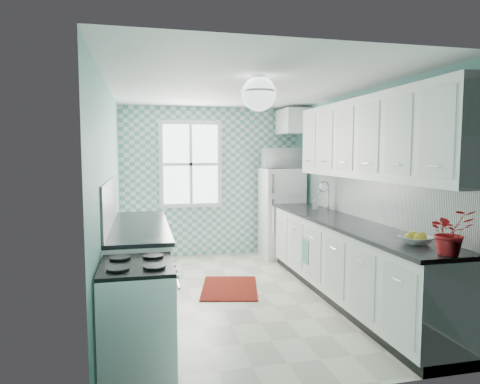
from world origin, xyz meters
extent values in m
cube|color=beige|center=(0.00, 0.00, -0.01)|extent=(3.00, 4.40, 0.02)
cube|color=white|center=(0.00, 0.00, 2.51)|extent=(3.00, 4.40, 0.02)
cube|color=#6BABA2|center=(0.00, 2.21, 1.25)|extent=(3.00, 0.02, 2.50)
cube|color=#6BABA2|center=(0.00, -2.21, 1.25)|extent=(3.00, 0.02, 2.50)
cube|color=#6BABA2|center=(-1.51, 0.00, 1.25)|extent=(0.02, 4.40, 2.50)
cube|color=#6BABA2|center=(1.51, 0.00, 1.25)|extent=(0.02, 4.40, 2.50)
cube|color=#64A9A1|center=(0.00, 2.19, 1.25)|extent=(3.00, 0.01, 2.50)
cube|color=white|center=(-0.35, 2.17, 1.55)|extent=(1.04, 0.05, 1.44)
cube|color=white|center=(-0.35, 2.15, 1.55)|extent=(0.90, 0.02, 1.30)
cube|color=white|center=(1.49, -0.40, 1.20)|extent=(0.02, 3.60, 0.51)
cube|color=white|center=(-1.49, -0.07, 1.20)|extent=(0.02, 2.15, 0.51)
cube|color=white|center=(1.33, -0.60, 1.90)|extent=(0.33, 3.20, 0.90)
cube|color=white|center=(1.30, 1.83, 2.25)|extent=(0.40, 0.74, 0.40)
cylinder|color=silver|center=(0.00, -0.80, 2.48)|extent=(0.14, 0.14, 0.04)
cylinder|color=silver|center=(0.00, -0.80, 2.41)|extent=(0.02, 0.02, 0.12)
sphere|color=white|center=(0.00, -0.80, 2.32)|extent=(0.34, 0.34, 0.34)
cube|color=white|center=(1.20, -0.40, 0.45)|extent=(0.60, 3.60, 0.90)
cube|color=black|center=(1.19, -0.40, 0.92)|extent=(0.63, 3.60, 0.04)
cube|color=white|center=(-1.20, -0.07, 0.45)|extent=(0.60, 2.15, 0.90)
cube|color=black|center=(-1.19, -0.07, 0.92)|extent=(0.63, 2.15, 0.04)
cube|color=white|center=(1.11, 1.78, 0.74)|extent=(0.65, 0.61, 1.48)
cube|color=silver|center=(1.11, 1.47, 1.08)|extent=(0.63, 0.01, 0.02)
cube|color=silver|center=(0.86, 1.45, 1.26)|extent=(0.03, 0.03, 0.30)
cube|color=silver|center=(0.86, 1.45, 0.74)|extent=(0.03, 0.03, 0.54)
cube|color=white|center=(-1.20, -1.57, 0.44)|extent=(0.56, 0.71, 0.84)
cube|color=black|center=(-1.20, -1.57, 0.86)|extent=(0.56, 0.71, 0.03)
cube|color=black|center=(-0.91, -1.57, 0.49)|extent=(0.01, 0.47, 0.28)
cube|color=silver|center=(1.20, 0.58, 0.92)|extent=(0.56, 0.47, 0.12)
cylinder|color=silver|center=(1.40, 0.58, 1.12)|extent=(0.02, 0.02, 0.30)
torus|color=silver|center=(1.32, 0.58, 1.31)|extent=(0.16, 0.02, 0.16)
cube|color=#740F02|center=(-0.07, 0.30, 0.01)|extent=(0.90, 1.12, 0.02)
cube|color=teal|center=(0.89, 0.13, 0.48)|extent=(0.08, 0.21, 0.32)
imported|color=white|center=(1.20, -1.68, 0.97)|extent=(0.29, 0.29, 0.07)
imported|color=#A90F1C|center=(1.20, -2.10, 1.12)|extent=(0.37, 0.33, 0.37)
imported|color=#90A3B2|center=(1.25, 0.68, 1.03)|extent=(0.11, 0.11, 0.18)
imported|color=white|center=(1.11, 1.78, 1.65)|extent=(0.60, 0.41, 0.33)
camera|label=1|loc=(-1.15, -4.94, 1.74)|focal=32.00mm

